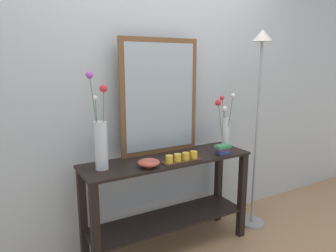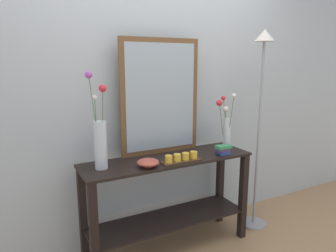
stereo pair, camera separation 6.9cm
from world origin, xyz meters
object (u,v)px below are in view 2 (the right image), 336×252
object	(u,v)px
floor_lamp	(261,98)
candle_tray	(181,158)
mirror_leaning	(161,97)
vase_right	(226,126)
tall_vase_left	(100,139)
console_table	(168,192)
decorative_bowl	(148,162)
book_stack	(223,149)

from	to	relation	value
floor_lamp	candle_tray	bearing A→B (deg)	-175.24
mirror_leaning	vase_right	world-z (taller)	mirror_leaning
tall_vase_left	mirror_leaning	bearing A→B (deg)	16.03
console_table	decorative_bowl	size ratio (longest dim) A/B	8.52
tall_vase_left	book_stack	size ratio (longest dim) A/B	5.33
floor_lamp	mirror_leaning	bearing A→B (deg)	165.46
mirror_leaning	decorative_bowl	bearing A→B (deg)	-131.08
mirror_leaning	vase_right	bearing A→B (deg)	-16.73
floor_lamp	decorative_bowl	bearing A→B (deg)	-177.21
mirror_leaning	decorative_bowl	world-z (taller)	mirror_leaning
mirror_leaning	tall_vase_left	world-z (taller)	mirror_leaning
tall_vase_left	candle_tray	xyz separation A→B (m)	(0.58, -0.14, -0.19)
vase_right	floor_lamp	distance (m)	0.40
decorative_bowl	floor_lamp	bearing A→B (deg)	2.79
candle_tray	floor_lamp	bearing A→B (deg)	4.76
candle_tray	floor_lamp	size ratio (longest dim) A/B	0.18
console_table	tall_vase_left	size ratio (longest dim) A/B	2.00
candle_tray	decorative_bowl	bearing A→B (deg)	176.61
console_table	candle_tray	world-z (taller)	candle_tray
mirror_leaning	book_stack	bearing A→B (deg)	-33.71
console_table	mirror_leaning	distance (m)	0.78
tall_vase_left	decorative_bowl	size ratio (longest dim) A/B	4.26
vase_right	book_stack	world-z (taller)	vase_right
candle_tray	floor_lamp	xyz separation A→B (m)	(0.85, 0.07, 0.41)
tall_vase_left	floor_lamp	world-z (taller)	floor_lamp
vase_right	floor_lamp	world-z (taller)	floor_lamp
vase_right	decorative_bowl	size ratio (longest dim) A/B	3.04
tall_vase_left	console_table	bearing A→B (deg)	-1.10
decorative_bowl	book_stack	bearing A→B (deg)	-0.46
candle_tray	decorative_bowl	size ratio (longest dim) A/B	1.95
vase_right	candle_tray	size ratio (longest dim) A/B	1.56
decorative_bowl	floor_lamp	world-z (taller)	floor_lamp
tall_vase_left	book_stack	bearing A→B (deg)	-7.37
floor_lamp	console_table	bearing A→B (deg)	176.35
console_table	tall_vase_left	world-z (taller)	tall_vase_left
decorative_bowl	floor_lamp	size ratio (longest dim) A/B	0.09
console_table	vase_right	xyz separation A→B (m)	(0.57, 0.00, 0.50)
mirror_leaning	vase_right	distance (m)	0.63
console_table	tall_vase_left	distance (m)	0.74
console_table	book_stack	world-z (taller)	book_stack
decorative_bowl	candle_tray	bearing A→B (deg)	-3.39
floor_lamp	vase_right	bearing A→B (deg)	169.23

